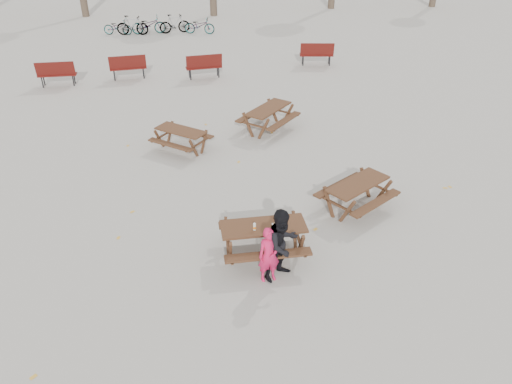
{
  "coord_description": "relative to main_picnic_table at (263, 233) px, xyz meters",
  "views": [
    {
      "loc": [
        -1.5,
        -8.47,
        6.8
      ],
      "look_at": [
        0.0,
        1.0,
        1.0
      ],
      "focal_mm": 35.0,
      "sensor_mm": 36.0,
      "label": 1
    }
  ],
  "objects": [
    {
      "name": "adult",
      "position": [
        0.26,
        -0.73,
        0.2
      ],
      "size": [
        0.97,
        0.91,
        1.58
      ],
      "primitive_type": "imported",
      "rotation": [
        0.0,
        0.0,
        0.55
      ],
      "color": "black",
      "rests_on": "ground"
    },
    {
      "name": "main_picnic_table",
      "position": [
        0.0,
        0.0,
        0.0
      ],
      "size": [
        1.8,
        1.45,
        0.78
      ],
      "color": "#341F13",
      "rests_on": "ground"
    },
    {
      "name": "food_tray",
      "position": [
        0.27,
        -0.05,
        0.21
      ],
      "size": [
        0.18,
        0.11,
        0.03
      ],
      "primitive_type": "cube",
      "color": "white",
      "rests_on": "main_picnic_table"
    },
    {
      "name": "ground",
      "position": [
        0.0,
        0.0,
        -0.59
      ],
      "size": [
        80.0,
        80.0,
        0.0
      ],
      "primitive_type": "plane",
      "color": "gray",
      "rests_on": "ground"
    },
    {
      "name": "picnic_table_east",
      "position": [
        2.58,
        1.46,
        -0.22
      ],
      "size": [
        2.18,
        2.08,
        0.74
      ],
      "primitive_type": null,
      "rotation": [
        0.0,
        0.0,
        0.57
      ],
      "color": "#341F13",
      "rests_on": "ground"
    },
    {
      "name": "soda_bottle",
      "position": [
        -0.21,
        -0.12,
        0.26
      ],
      "size": [
        0.07,
        0.07,
        0.17
      ],
      "color": "silver",
      "rests_on": "main_picnic_table"
    },
    {
      "name": "fallen_leaves",
      "position": [
        0.5,
        2.5,
        -0.58
      ],
      "size": [
        11.0,
        11.0,
        0.01
      ],
      "primitive_type": null,
      "color": "gold",
      "rests_on": "ground"
    },
    {
      "name": "park_bench_row",
      "position": [
        -1.41,
        12.59,
        -0.07
      ],
      "size": [
        12.64,
        1.73,
        1.03
      ],
      "color": "#5C1612",
      "rests_on": "ground"
    },
    {
      "name": "picnic_table_north",
      "position": [
        -1.58,
        5.46,
        -0.25
      ],
      "size": [
        2.0,
        1.96,
        0.67
      ],
      "primitive_type": null,
      "rotation": [
        0.0,
        0.0,
        -0.69
      ],
      "color": "#341F13",
      "rests_on": "ground"
    },
    {
      "name": "picnic_table_far",
      "position": [
        1.28,
        6.52,
        -0.2
      ],
      "size": [
        2.27,
        2.29,
        0.77
      ],
      "primitive_type": null,
      "rotation": [
        0.0,
        0.0,
        0.83
      ],
      "color": "#341F13",
      "rests_on": "ground"
    },
    {
      "name": "bicycle_row",
      "position": [
        -2.57,
        20.22,
        -0.11
      ],
      "size": [
        6.15,
        1.43,
        1.03
      ],
      "color": "black",
      "rests_on": "ground"
    },
    {
      "name": "child",
      "position": [
        -0.02,
        -0.8,
        0.03
      ],
      "size": [
        0.48,
        0.35,
        1.23
      ],
      "primitive_type": "imported",
      "rotation": [
        0.0,
        0.0,
        0.12
      ],
      "color": "#D41A4E",
      "rests_on": "ground"
    },
    {
      "name": "bread_roll",
      "position": [
        0.27,
        -0.05,
        0.25
      ],
      "size": [
        0.14,
        0.06,
        0.05
      ],
      "primitive_type": "ellipsoid",
      "color": "tan",
      "rests_on": "food_tray"
    }
  ]
}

